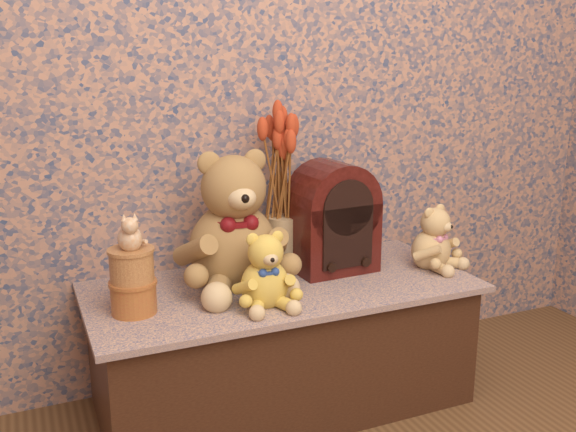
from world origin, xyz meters
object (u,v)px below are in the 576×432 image
Objects in this scene: teddy_medium at (265,266)px; biscuit_tin_lower at (134,297)px; teddy_small at (432,234)px; cathedral_radio at (333,216)px; ceramic_vase at (282,243)px; teddy_large at (232,213)px; cat_figurine at (129,230)px.

biscuit_tin_lower is (-0.37, 0.09, -0.07)m from teddy_medium.
teddy_small is 0.63× the size of cathedral_radio.
cathedral_radio is 2.91× the size of biscuit_tin_lower.
cathedral_radio is 2.03× the size of ceramic_vase.
teddy_large is 4.18× the size of cat_figurine.
teddy_medium is at bearing -121.90° from ceramic_vase.
teddy_large is 0.71m from teddy_small.
cat_figurine reaches higher than ceramic_vase.
teddy_large reaches higher than ceramic_vase.
biscuit_tin_lower is at bearing -158.73° from teddy_large.
cathedral_radio reaches higher than teddy_medium.
ceramic_vase reaches higher than biscuit_tin_lower.
cathedral_radio reaches higher than cat_figurine.
teddy_medium is at bearing -79.70° from teddy_large.
cat_figurine is (0.00, 0.00, 0.20)m from biscuit_tin_lower.
cat_figurine reaches higher than teddy_medium.
cat_figurine is (-0.70, -0.12, 0.06)m from cathedral_radio.
teddy_medium is 0.67m from teddy_small.
teddy_large reaches higher than teddy_medium.
teddy_medium is (0.03, -0.21, -0.11)m from teddy_large.
teddy_large is 1.25× the size of cathedral_radio.
teddy_large is 0.36m from cat_figurine.
teddy_medium reaches higher than biscuit_tin_lower.
biscuit_tin_lower is (-0.55, -0.19, -0.05)m from ceramic_vase.
cat_figurine is at bearing -158.73° from teddy_large.
cathedral_radio reaches higher than teddy_small.
cat_figurine is at bearing 0.00° from biscuit_tin_lower.
teddy_small is 1.04m from biscuit_tin_lower.
cathedral_radio is (0.33, 0.21, 0.07)m from teddy_medium.
teddy_small is at bearing 5.69° from cat_figurine.
teddy_large is 1.94× the size of teddy_medium.
cathedral_radio is at bearing 9.64° from biscuit_tin_lower.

